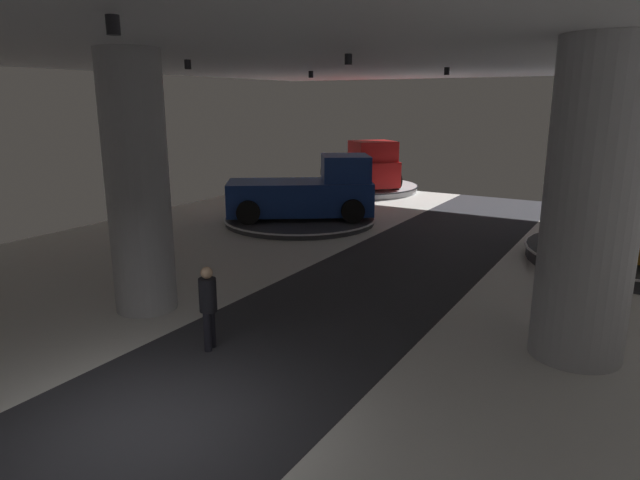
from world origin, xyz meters
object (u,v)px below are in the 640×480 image
(display_platform_deep_left, at_px, (359,187))
(pickup_truck_deep_left, at_px, (362,167))
(visitor_walking_near, at_px, (208,303))
(display_platform_far_right, at_px, (636,256))
(display_platform_far_left, at_px, (300,219))
(pickup_truck_far_left, at_px, (308,192))
(column_left, at_px, (138,185))
(column_right, at_px, (592,205))

(display_platform_deep_left, bearing_deg, pickup_truck_deep_left, -41.22)
(pickup_truck_deep_left, xyz_separation_m, visitor_walking_near, (5.78, -17.73, -0.35))
(display_platform_far_right, relative_size, display_platform_far_left, 1.05)
(pickup_truck_far_left, bearing_deg, column_left, -80.27)
(column_right, bearing_deg, pickup_truck_deep_left, 128.59)
(column_left, relative_size, display_platform_deep_left, 0.92)
(display_platform_deep_left, bearing_deg, column_left, -78.75)
(column_left, height_order, pickup_truck_far_left, column_left)
(display_platform_deep_left, relative_size, pickup_truck_deep_left, 1.11)
(display_platform_far_right, bearing_deg, column_right, -95.94)
(display_platform_far_left, bearing_deg, column_left, -78.48)
(pickup_truck_far_left, relative_size, pickup_truck_deep_left, 1.04)
(pickup_truck_far_left, height_order, visitor_walking_near, pickup_truck_far_left)
(column_right, bearing_deg, column_left, -164.70)
(display_platform_far_left, height_order, display_platform_deep_left, display_platform_deep_left)
(display_platform_far_right, relative_size, pickup_truck_deep_left, 1.11)
(column_left, height_order, display_platform_far_left, column_left)
(display_platform_far_right, relative_size, pickup_truck_far_left, 1.07)
(display_platform_deep_left, bearing_deg, visitor_walking_near, -71.45)
(column_left, distance_m, pickup_truck_far_left, 9.62)
(pickup_truck_deep_left, distance_m, visitor_walking_near, 18.65)
(column_right, distance_m, pickup_truck_far_left, 12.38)
(display_platform_far_left, distance_m, display_platform_deep_left, 8.04)
(display_platform_far_left, bearing_deg, pickup_truck_far_left, 34.39)
(column_left, xyz_separation_m, display_platform_deep_left, (-3.39, 17.06, -2.57))
(pickup_truck_deep_left, bearing_deg, column_right, -51.41)
(column_left, relative_size, pickup_truck_deep_left, 1.02)
(column_left, distance_m, display_platform_far_right, 13.46)
(display_platform_far_left, relative_size, pickup_truck_far_left, 1.02)
(column_right, relative_size, visitor_walking_near, 3.46)
(column_left, distance_m, display_platform_deep_left, 17.58)
(display_platform_far_right, bearing_deg, display_platform_deep_left, 148.97)
(display_platform_far_right, distance_m, visitor_walking_near, 12.30)
(column_left, xyz_separation_m, pickup_truck_far_left, (-1.60, 9.35, -1.59))
(column_left, bearing_deg, visitor_walking_near, -18.60)
(pickup_truck_far_left, distance_m, display_platform_deep_left, 7.98)
(display_platform_far_left, bearing_deg, display_platform_deep_left, 100.94)
(column_left, distance_m, pickup_truck_deep_left, 17.21)
(column_right, relative_size, display_platform_deep_left, 0.92)
(display_platform_far_right, bearing_deg, column_left, -134.11)
(display_platform_far_right, height_order, display_platform_far_left, display_platform_far_right)
(display_platform_far_right, height_order, pickup_truck_deep_left, pickup_truck_deep_left)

